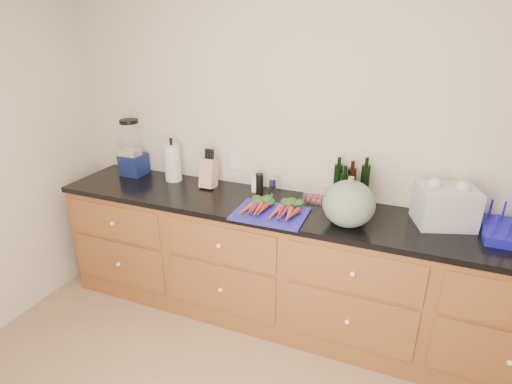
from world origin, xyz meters
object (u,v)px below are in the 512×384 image
at_px(knife_block, 209,173).
at_px(tomato_box, 315,197).
at_px(carrots, 273,207).
at_px(blender_appliance, 132,151).
at_px(squash, 349,204).
at_px(paper_towel, 173,163).
at_px(cutting_board, 270,214).

height_order(knife_block, tomato_box, knife_block).
bearing_deg(carrots, blender_appliance, 168.46).
relative_size(squash, knife_block, 1.46).
relative_size(squash, paper_towel, 1.09).
bearing_deg(carrots, paper_towel, 163.84).
height_order(carrots, paper_towel, paper_towel).
height_order(paper_towel, knife_block, paper_towel).
relative_size(cutting_board, blender_appliance, 1.02).
bearing_deg(paper_towel, blender_appliance, -179.62).
bearing_deg(blender_appliance, cutting_board, -13.33).
xyz_separation_m(cutting_board, squash, (0.50, 0.04, 0.14)).
bearing_deg(knife_block, carrots, -22.56).
bearing_deg(squash, knife_block, 166.84).
xyz_separation_m(knife_block, tomato_box, (0.83, 0.03, -0.08)).
bearing_deg(knife_block, cutting_board, -25.95).
distance_m(cutting_board, paper_towel, 1.02).
bearing_deg(tomato_box, blender_appliance, -179.54).
bearing_deg(paper_towel, tomato_box, 0.49).
height_order(paper_towel, tomato_box, paper_towel).
bearing_deg(blender_appliance, squash, -8.60).
bearing_deg(cutting_board, carrots, 90.00).
bearing_deg(cutting_board, knife_block, 154.05).
bearing_deg(carrots, squash, -0.52).
xyz_separation_m(cutting_board, blender_appliance, (-1.34, 0.32, 0.20)).
relative_size(squash, tomato_box, 2.19).
bearing_deg(knife_block, tomato_box, 2.06).
bearing_deg(blender_appliance, paper_towel, 0.38).
relative_size(carrots, squash, 1.20).
height_order(cutting_board, paper_towel, paper_towel).
xyz_separation_m(cutting_board, tomato_box, (0.22, 0.33, 0.03)).
distance_m(squash, paper_towel, 1.48).
bearing_deg(tomato_box, carrots, -127.09).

